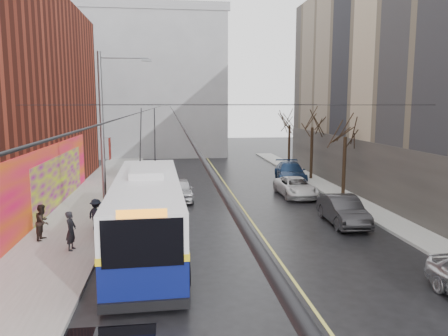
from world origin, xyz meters
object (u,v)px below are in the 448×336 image
Objects in this scene: parked_car_b at (343,210)px; parked_car_c at (296,187)px; tree_mid at (313,118)px; following_car at (180,189)px; pedestrian_c at (96,215)px; trolleybus at (147,211)px; tree_near at (346,126)px; pedestrian_b at (43,222)px; parked_car_d at (290,172)px; streetlight_pole at (106,136)px; tree_far at (290,117)px; pedestrian_a at (71,231)px.

parked_car_c is (-0.49, 7.26, -0.10)m from parked_car_b.
tree_mid reaches higher than following_car.
following_car reaches higher than parked_car_c.
trolleybus is at bearing 174.89° from pedestrian_c.
tree_mid is (0.00, 7.00, 0.28)m from tree_near.
trolleybus is 14.10m from parked_car_c.
following_car is 10.74m from pedestrian_b.
trolleybus reaches higher than following_car.
parked_car_d reaches higher than parked_car_c.
tree_far is (15.14, 20.00, 0.30)m from streetlight_pole.
pedestrian_b is at bearing 70.08° from pedestrian_c.
tree_near is 14.00m from tree_far.
pedestrian_c reaches higher than parked_car_c.
parked_car_b is at bearing -87.30° from parked_car_c.
pedestrian_c is at bearing -54.17° from pedestrian_b.
tree_near reaches higher than pedestrian_c.
pedestrian_a is 2.35m from pedestrian_b.
parked_car_d is at bearing 31.70° from following_car.
tree_mid is at bearing -35.32° from pedestrian_a.
tree_far is at bearing 52.88° from streetlight_pole.
tree_near is 0.49× the size of trolleybus.
tree_far is at bearing -25.48° from pedestrian_a.
streetlight_pole is 1.35× the size of tree_mid.
tree_far is at bearing 85.10° from parked_car_b.
parked_car_c is at bearing 29.26° from streetlight_pole.
parked_car_d is (1.20, 5.68, 0.14)m from parked_car_c.
parked_car_d reaches higher than parked_car_b.
tree_far is 3.89× the size of pedestrian_b.
parked_car_b is 0.96× the size of parked_car_c.
parked_car_b is 7.28m from parked_car_c.
tree_far is 4.09× the size of pedestrian_c.
tree_far is 3.82× the size of pedestrian_a.
trolleybus is 19.24m from parked_car_d.
tree_far reaches higher than parked_car_b.
pedestrian_a is (-3.28, -0.17, -0.72)m from trolleybus.
parked_car_b is at bearing -112.42° from tree_near.
pedestrian_c reaches higher than parked_car_b.
trolleybus is 8.21× the size of pedestrian_c.
parked_car_d is 10.94m from following_car.
tree_far is 1.57× the size of following_car.
tree_far reaches higher than pedestrian_c.
tree_far reaches higher than trolleybus.
parked_car_c is at bearing 0.58° from following_car.
following_car is at bearing 59.56° from streetlight_pole.
tree_near is 3.79× the size of pedestrian_b.
pedestrian_a is (-13.05, -10.27, 0.34)m from parked_car_c.
tree_mid is 23.60m from pedestrian_a.
tree_far reaches higher than pedestrian_a.
tree_near is 19.28m from pedestrian_a.
pedestrian_a is at bearing -149.46° from tree_near.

